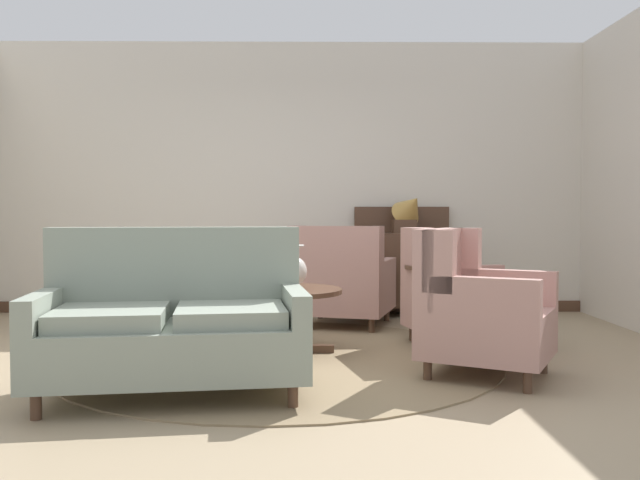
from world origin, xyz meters
The scene contains 13 objects.
ground centered at (0.00, 0.00, 0.00)m, with size 9.04×9.04×0.00m, color #9E896B.
wall_back centered at (0.00, 2.74, 1.47)m, with size 6.62×0.08×2.94m, color silver.
baseboard_back centered at (0.00, 2.68, 0.06)m, with size 6.46×0.03×0.12m, color #4C3323.
area_rug centered at (0.00, 0.30, 0.01)m, with size 3.25×3.25×0.01m, color #847051.
coffee_table centered at (0.05, 0.46, 0.41)m, with size 0.85×0.85×0.50m.
porcelain_vase centered at (0.10, 0.44, 0.65)m, with size 0.20×0.20×0.34m.
settee centered at (-0.58, -0.71, 0.41)m, with size 1.64×1.00×0.99m.
armchair_far_left centered at (1.33, -0.25, 0.43)m, with size 1.04×1.01×0.97m.
armchair_foreground_right centered at (1.43, 0.71, 0.41)m, with size 1.06×0.94×0.96m.
armchair_near_window centered at (0.53, 1.71, 0.41)m, with size 1.08×1.12×0.96m.
side_table centered at (1.27, 0.83, 0.40)m, with size 0.55×0.55×0.65m.
sideboard centered at (1.21, 2.44, 0.50)m, with size 1.03×0.43×1.15m.
gramophone centered at (1.26, 2.35, 1.11)m, with size 0.45×0.50×0.49m.
Camera 1 is at (0.24, -4.67, 1.07)m, focal length 37.89 mm.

